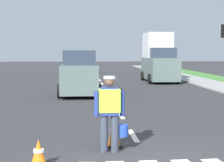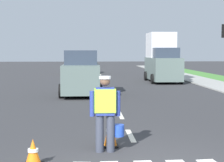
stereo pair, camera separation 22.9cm
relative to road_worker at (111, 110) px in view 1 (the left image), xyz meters
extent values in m
plane|color=#333335|center=(0.71, 19.72, -0.93)|extent=(96.00, 96.00, 0.00)
cube|color=silver|center=(0.71, 1.42, -0.93)|extent=(0.14, 1.40, 0.01)
cube|color=silver|center=(0.71, 4.42, -0.93)|extent=(0.14, 1.40, 0.01)
cube|color=silver|center=(0.71, 7.42, -0.93)|extent=(0.14, 1.40, 0.01)
cube|color=silver|center=(0.71, 10.42, -0.93)|extent=(0.14, 1.40, 0.01)
cube|color=silver|center=(0.71, 13.42, -0.93)|extent=(0.14, 1.40, 0.01)
cube|color=silver|center=(0.71, 16.42, -0.93)|extent=(0.14, 1.40, 0.01)
cube|color=silver|center=(0.71, 19.42, -0.93)|extent=(0.14, 1.40, 0.01)
cube|color=silver|center=(0.71, 22.42, -0.93)|extent=(0.14, 1.40, 0.01)
cube|color=silver|center=(0.71, 25.42, -0.93)|extent=(0.14, 1.40, 0.01)
cube|color=silver|center=(0.71, 28.42, -0.93)|extent=(0.14, 1.40, 0.01)
cube|color=silver|center=(0.71, 31.42, -0.93)|extent=(0.14, 1.40, 0.01)
cube|color=silver|center=(0.71, 34.42, -0.93)|extent=(0.14, 1.40, 0.01)
cube|color=silver|center=(0.71, 37.42, -0.93)|extent=(0.14, 1.40, 0.01)
cube|color=silver|center=(0.71, 40.42, -0.93)|extent=(0.14, 1.40, 0.01)
cube|color=silver|center=(0.71, 43.42, -0.93)|extent=(0.14, 1.40, 0.01)
cube|color=silver|center=(0.71, 46.42, -0.93)|extent=(0.14, 1.40, 0.01)
cylinder|color=#383D4C|center=(-0.14, -0.01, -0.52)|extent=(0.18, 0.18, 0.82)
cylinder|color=#383D4C|center=(0.10, -0.01, -0.52)|extent=(0.18, 0.18, 0.82)
cube|color=navy|center=(-0.02, -0.01, 0.19)|extent=(0.40, 0.24, 0.60)
cube|color=#A5EA33|center=(-0.02, -0.01, 0.21)|extent=(0.46, 0.28, 0.51)
cylinder|color=navy|center=(-0.30, -0.01, 0.14)|extent=(0.11, 0.11, 0.55)
cylinder|color=navy|center=(0.26, -0.01, 0.14)|extent=(0.11, 0.11, 0.55)
sphere|color=brown|center=(-0.02, -0.01, 0.63)|extent=(0.22, 0.22, 0.22)
cylinder|color=silver|center=(-0.02, -0.01, 0.71)|extent=(0.26, 0.26, 0.06)
cylinder|color=#2347B7|center=(0.28, 0.09, -0.48)|extent=(0.26, 0.26, 0.26)
cone|color=orange|center=(-1.46, -0.86, -0.66)|extent=(0.30, 0.30, 0.49)
cylinder|color=white|center=(-1.46, -0.86, -0.63)|extent=(0.20, 0.20, 0.06)
cube|color=black|center=(0.12, 0.43, -0.92)|extent=(0.36, 0.36, 0.03)
cone|color=orange|center=(0.12, 0.43, -0.58)|extent=(0.30, 0.30, 0.65)
cylinder|color=white|center=(0.12, 0.43, -0.55)|extent=(0.20, 0.20, 0.06)
cube|color=slate|center=(4.91, 17.51, 0.03)|extent=(1.90, 4.60, 1.56)
cube|color=#2D3847|center=(4.91, 16.70, 1.16)|extent=(1.67, 1.61, 0.70)
cube|color=silver|center=(4.91, 18.31, 1.71)|extent=(1.80, 2.53, 1.80)
cylinder|color=black|center=(3.94, 18.93, -0.59)|extent=(0.22, 0.68, 0.68)
cylinder|color=black|center=(5.88, 18.93, -0.59)|extent=(0.22, 0.68, 0.68)
cylinder|color=black|center=(3.94, 16.08, -0.59)|extent=(0.22, 0.68, 0.68)
cylinder|color=black|center=(5.88, 16.08, -0.59)|extent=(0.22, 0.68, 0.68)
cube|color=slate|center=(-0.75, 10.31, -0.07)|extent=(1.78, 4.01, 1.36)
cube|color=#2D3847|center=(-0.75, 10.41, 0.96)|extent=(1.57, 2.21, 0.70)
cylinder|color=black|center=(0.16, 9.06, -0.59)|extent=(0.22, 0.68, 0.68)
cylinder|color=black|center=(-1.66, 9.06, -0.59)|extent=(0.22, 0.68, 0.68)
cylinder|color=black|center=(0.16, 11.55, -0.59)|extent=(0.22, 0.68, 0.68)
cylinder|color=black|center=(-1.66, 11.55, -0.59)|extent=(0.22, 0.68, 0.68)
cube|color=gray|center=(-1.09, 27.03, -0.15)|extent=(1.79, 3.81, 1.21)
cube|color=#2D3847|center=(-1.09, 27.13, 0.81)|extent=(1.57, 2.09, 0.70)
cylinder|color=black|center=(-0.18, 25.85, -0.59)|extent=(0.22, 0.68, 0.68)
cylinder|color=black|center=(-2.01, 25.85, -0.59)|extent=(0.22, 0.68, 0.68)
cylinder|color=black|center=(-0.18, 28.21, -0.59)|extent=(0.22, 0.68, 0.68)
cylinder|color=black|center=(-2.01, 28.21, -0.59)|extent=(0.22, 0.68, 0.68)
camera|label=1|loc=(-0.61, -7.69, 1.28)|focal=57.33mm
camera|label=2|loc=(-0.38, -7.71, 1.28)|focal=57.33mm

